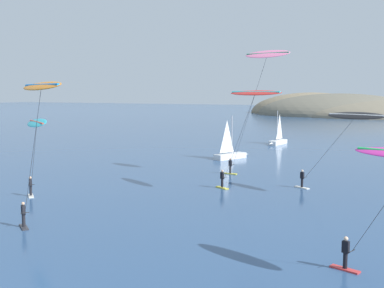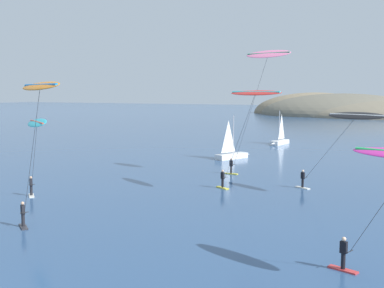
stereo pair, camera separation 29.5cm
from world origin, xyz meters
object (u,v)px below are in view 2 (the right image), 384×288
(sailboat_far, at_px, (279,141))
(kitesurfer_cyan, at_px, (36,130))
(sailboat_near, at_px, (233,154))
(kitesurfer_red, at_px, (252,100))
(kitesurfer_orange, at_px, (38,100))
(kitesurfer_pink, at_px, (265,63))
(kitesurfer_black, at_px, (352,121))

(sailboat_far, height_order, kitesurfer_cyan, kitesurfer_cyan)
(sailboat_near, distance_m, kitesurfer_red, 23.88)
(sailboat_near, relative_size, sailboat_far, 0.97)
(kitesurfer_orange, relative_size, kitesurfer_red, 1.05)
(kitesurfer_cyan, bearing_deg, kitesurfer_pink, 57.02)
(kitesurfer_orange, bearing_deg, sailboat_far, 92.91)
(kitesurfer_red, distance_m, kitesurfer_pink, 9.27)
(kitesurfer_orange, distance_m, kitesurfer_cyan, 10.75)
(kitesurfer_pink, bearing_deg, sailboat_near, 124.29)
(kitesurfer_orange, bearing_deg, kitesurfer_black, 55.83)
(sailboat_far, xyz_separation_m, kitesurfer_orange, (2.93, -57.72, 7.74))
(kitesurfer_cyan, relative_size, kitesurfer_pink, 0.52)
(kitesurfer_black, bearing_deg, sailboat_near, 135.11)
(sailboat_near, height_order, sailboat_far, same)
(kitesurfer_red, relative_size, kitesurfer_pink, 0.69)
(kitesurfer_orange, relative_size, kitesurfer_pink, 0.72)
(kitesurfer_orange, relative_size, kitesurfer_black, 1.15)
(kitesurfer_black, height_order, kitesurfer_pink, kitesurfer_pink)
(kitesurfer_cyan, bearing_deg, kitesurfer_red, 37.10)
(kitesurfer_cyan, bearing_deg, kitesurfer_black, 32.03)
(kitesurfer_orange, xyz_separation_m, kitesurfer_pink, (4.82, 26.26, 3.34))
(kitesurfer_cyan, xyz_separation_m, kitesurfer_red, (14.00, 10.59, 2.23))
(kitesurfer_black, distance_m, kitesurfer_red, 8.36)
(kitesurfer_red, height_order, kitesurfer_pink, kitesurfer_pink)
(sailboat_far, height_order, kitesurfer_black, kitesurfer_black)
(kitesurfer_black, height_order, kitesurfer_red, kitesurfer_red)
(sailboat_near, xyz_separation_m, kitesurfer_black, (17.53, -17.47, 5.74))
(sailboat_near, relative_size, kitesurfer_red, 0.64)
(kitesurfer_black, relative_size, kitesurfer_pink, 0.63)
(kitesurfer_black, bearing_deg, kitesurfer_pink, 149.77)
(kitesurfer_orange, bearing_deg, kitesurfer_pink, 79.61)
(kitesurfer_red, bearing_deg, sailboat_far, 103.34)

